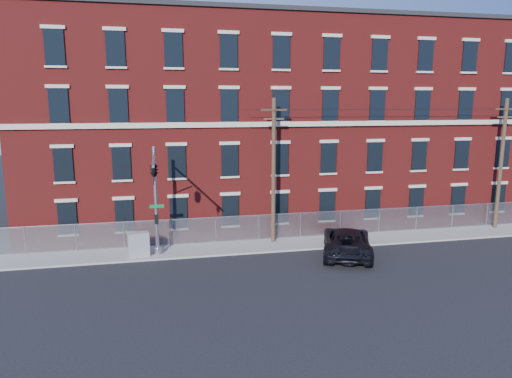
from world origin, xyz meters
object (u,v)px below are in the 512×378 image
(utility_cabinet, at_px, (139,245))
(pickup_truck, at_px, (347,241))
(utility_pole_near, at_px, (274,168))
(traffic_signal_mast, at_px, (155,180))

(utility_cabinet, bearing_deg, pickup_truck, -19.80)
(utility_pole_near, bearing_deg, traffic_signal_mast, -156.86)
(utility_pole_near, height_order, utility_cabinet, utility_pole_near)
(pickup_truck, bearing_deg, utility_cabinet, 12.00)
(pickup_truck, distance_m, utility_cabinet, 13.42)
(utility_pole_near, bearing_deg, pickup_truck, -40.10)
(traffic_signal_mast, relative_size, pickup_truck, 1.09)
(utility_pole_near, bearing_deg, utility_cabinet, -171.32)
(utility_cabinet, bearing_deg, utility_pole_near, -2.32)
(traffic_signal_mast, distance_m, utility_cabinet, 5.05)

